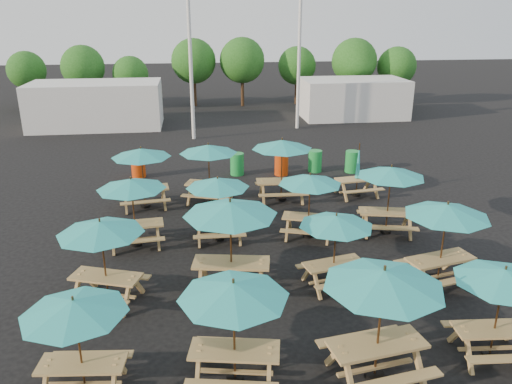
{
  "coord_description": "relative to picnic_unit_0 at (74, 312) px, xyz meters",
  "views": [
    {
      "loc": [
        -2.07,
        -14.41,
        6.9
      ],
      "look_at": [
        0.0,
        1.5,
        1.1
      ],
      "focal_mm": 35.0,
      "sensor_mm": 36.0,
      "label": 1
    }
  ],
  "objects": [
    {
      "name": "mast_1",
      "position": [
        8.82,
        22.33,
        4.2
      ],
      "size": [
        0.2,
        0.2,
        12.0
      ],
      "primitive_type": "cylinder",
      "color": "silver",
      "rests_on": "ground"
    },
    {
      "name": "picnic_unit_2",
      "position": [
        0.36,
        6.44,
        0.12
      ],
      "size": [
        2.29,
        2.29,
        2.21
      ],
      "rotation": [
        0.0,
        0.0,
        0.1
      ],
      "color": "#A77E4A",
      "rests_on": "ground"
    },
    {
      "name": "picnic_unit_3",
      "position": [
        0.38,
        9.74,
        0.19
      ],
      "size": [
        2.43,
        2.43,
        2.29
      ],
      "rotation": [
        0.0,
        0.0,
        0.13
      ],
      "color": "#A77E4A",
      "rests_on": "ground"
    },
    {
      "name": "picnic_unit_5",
      "position": [
        3.1,
        3.38,
        0.39
      ],
      "size": [
        2.75,
        2.75,
        2.52
      ],
      "rotation": [
        0.0,
        0.0,
        -0.17
      ],
      "color": "#A77E4A",
      "rests_on": "ground"
    },
    {
      "name": "tree_2",
      "position": [
        -2.06,
        29.98,
        0.82
      ],
      "size": [
        2.59,
        2.59,
        3.93
      ],
      "color": "#382314",
      "rests_on": "ground"
    },
    {
      "name": "event_tent_1",
      "position": [
        13.32,
        25.33,
        -0.5
      ],
      "size": [
        7.0,
        4.0,
        2.6
      ],
      "primitive_type": "cube",
      "color": "silver",
      "rests_on": "ground"
    },
    {
      "name": "picnic_unit_15",
      "position": [
        8.62,
        9.91,
        -0.91
      ],
      "size": [
        1.87,
        1.68,
        2.16
      ],
      "rotation": [
        0.0,
        0.0,
        0.13
      ],
      "color": "#A77E4A",
      "rests_on": "ground"
    },
    {
      "name": "tree_3",
      "position": [
        2.57,
        31.04,
        1.6
      ],
      "size": [
        3.36,
        3.36,
        5.09
      ],
      "color": "#382314",
      "rests_on": "ground"
    },
    {
      "name": "tree_5",
      "position": [
        10.55,
        31.0,
        1.17
      ],
      "size": [
        2.94,
        2.94,
        4.45
      ],
      "color": "#382314",
      "rests_on": "ground"
    },
    {
      "name": "tree_4",
      "position": [
        6.22,
        30.58,
        1.66
      ],
      "size": [
        3.41,
        3.41,
        5.17
      ],
      "color": "#382314",
      "rests_on": "ground"
    },
    {
      "name": "picnic_unit_0",
      "position": [
        0.0,
        0.0,
        0.0
      ],
      "size": [
        2.15,
        2.15,
        2.07
      ],
      "rotation": [
        0.0,
        0.0,
        -0.1
      ],
      "color": "#A77E4A",
      "rests_on": "ground"
    },
    {
      "name": "picnic_unit_4",
      "position": [
        2.88,
        -0.05,
        0.14
      ],
      "size": [
        2.48,
        2.48,
        2.24
      ],
      "rotation": [
        0.0,
        0.0,
        -0.19
      ],
      "color": "#A77E4A",
      "rests_on": "ground"
    },
    {
      "name": "picnic_unit_13",
      "position": [
        8.63,
        3.01,
        0.21
      ],
      "size": [
        2.62,
        2.62,
        2.31
      ],
      "rotation": [
        0.0,
        0.0,
        0.23
      ],
      "color": "#A77E4A",
      "rests_on": "ground"
    },
    {
      "name": "ground",
      "position": [
        4.32,
        6.33,
        -1.8
      ],
      "size": [
        120.0,
        120.0,
        0.0
      ],
      "primitive_type": "plane",
      "color": "black",
      "rests_on": "ground"
    },
    {
      "name": "tree_6",
      "position": [
        14.56,
        29.22,
        1.62
      ],
      "size": [
        3.38,
        3.38,
        5.13
      ],
      "color": "#382314",
      "rests_on": "ground"
    },
    {
      "name": "picnic_unit_9",
      "position": [
        5.8,
        3.27,
        -0.02
      ],
      "size": [
        2.3,
        2.3,
        2.04
      ],
      "rotation": [
        0.0,
        0.0,
        0.21
      ],
      "color": "#A77E4A",
      "rests_on": "ground"
    },
    {
      "name": "picnic_unit_14",
      "position": [
        8.48,
        6.37,
        0.19
      ],
      "size": [
        2.58,
        2.58,
        2.29
      ],
      "rotation": [
        0.0,
        0.0,
        -0.22
      ],
      "color": "#A77E4A",
      "rests_on": "ground"
    },
    {
      "name": "waste_bin_2",
      "position": [
        6.14,
        12.99,
        -1.31
      ],
      "size": [
        0.61,
        0.61,
        0.98
      ],
      "primitive_type": "cylinder",
      "color": "#CE3D0C",
      "rests_on": "ground"
    },
    {
      "name": "event_tent_0",
      "position": [
        -3.68,
        24.33,
        -0.4
      ],
      "size": [
        8.0,
        4.0,
        2.8
      ],
      "primitive_type": "cube",
      "color": "silver",
      "rests_on": "ground"
    },
    {
      "name": "tree_7",
      "position": [
        17.95,
        29.25,
        1.19
      ],
      "size": [
        2.95,
        2.95,
        4.48
      ],
      "color": "#382314",
      "rests_on": "ground"
    },
    {
      "name": "waste_bin_0",
      "position": [
        -0.18,
        13.47,
        -1.31
      ],
      "size": [
        0.61,
        0.61,
        0.98
      ],
      "primitive_type": "cylinder",
      "color": "#CE3D0C",
      "rests_on": "ground"
    },
    {
      "name": "mast_0",
      "position": [
        2.32,
        20.33,
        4.2
      ],
      "size": [
        0.2,
        0.2,
        12.0
      ],
      "primitive_type": "cylinder",
      "color": "silver",
      "rests_on": "ground"
    },
    {
      "name": "picnic_unit_8",
      "position": [
        5.66,
        -0.31,
        0.32
      ],
      "size": [
        2.65,
        2.65,
        2.45
      ],
      "rotation": [
        0.0,
        0.0,
        0.16
      ],
      "color": "#A77E4A",
      "rests_on": "ground"
    },
    {
      "name": "waste_bin_1",
      "position": [
        4.18,
        13.26,
        -1.31
      ],
      "size": [
        0.61,
        0.61,
        0.98
      ],
      "primitive_type": "cylinder",
      "color": "green",
      "rests_on": "ground"
    },
    {
      "name": "waste_bin_4",
      "position": [
        9.4,
        12.98,
        -1.31
      ],
      "size": [
        0.61,
        0.61,
        0.98
      ],
      "primitive_type": "cylinder",
      "color": "green",
      "rests_on": "ground"
    },
    {
      "name": "picnic_unit_12",
      "position": [
        8.32,
        -0.0,
        0.03
      ],
      "size": [
        2.13,
        2.13,
        2.1
      ],
      "rotation": [
        0.0,
        0.0,
        -0.08
      ],
      "color": "#A77E4A",
      "rests_on": "ground"
    },
    {
      "name": "waste_bin_3",
      "position": [
        7.76,
        13.28,
        -1.31
      ],
      "size": [
        0.61,
        0.61,
        0.98
      ],
      "primitive_type": "cylinder",
      "color": "green",
      "rests_on": "ground"
    },
    {
      "name": "picnic_unit_11",
      "position": [
        5.57,
        9.81,
        0.3
      ],
      "size": [
        2.37,
        2.37,
        2.42
      ],
      "rotation": [
        0.0,
        0.0,
        -0.04
      ],
      "color": "#A77E4A",
      "rests_on": "ground"
    },
    {
      "name": "picnic_unit_10",
      "position": [
        5.85,
        6.38,
        0.05
      ],
      "size": [
        2.55,
        2.55,
        2.13
      ],
      "rotation": [
        0.0,
        0.0,
        -0.32
      ],
      "color": "#A77E4A",
      "rests_on": "ground"
    },
    {
      "name": "picnic_unit_6",
      "position": [
        2.96,
        6.51,
        0.02
      ],
      "size": [
        2.0,
        2.0,
        2.09
      ],
      "rotation": [
        0.0,
        0.0,
        -0.01
      ],
      "color": "#A77E4A",
      "rests_on": "ground"
    },
    {
      "name": "picnic_unit_7",
      "position": [
        2.81,
        9.96,
        0.19
      ],
      "size": [
        2.75,
        2.75,
        2.29
      ],
      "rotation": [
        0.0,
        0.0,
        -0.33
      ],
      "color": "#A77E4A",
      "rests_on": "ground"
    },
    {
      "name": "picnic_unit_1",
      "position": [
        -0.03,
        3.23,
        0.13
      ],
      "size": [
        2.68,
        2.68,
        2.22
      ],
      "rotation": [
        0.0,
        0.0,
        -0.34
      ],
      "color": "#A77E4A",
      "rests_on": "ground"
    },
    {
      "name": "tree_1",
      "position": [
        -5.42,
        30.23,
        1.35
      ],
      "size": [
        3.11,
        3.11,
        4.72
      ],
      "color": "#382314",
      "rests_on": "ground"
    },
    {
      "name": "tree_0",
      "position": [
        -9.75,
        31.57,
        1.03
      ],
      "size": [
        2.8,
        2.8,
        4.24
      ],
      "color": "#382314",
      "rests_on": "ground"
    }
  ]
}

